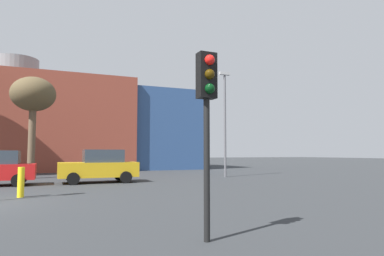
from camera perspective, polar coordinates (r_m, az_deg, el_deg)
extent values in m
cube|color=brown|center=(36.24, -27.96, 0.51)|extent=(21.29, 10.72, 8.75)
cube|color=#2D4C7F|center=(37.72, -5.46, -0.60)|extent=(7.74, 9.65, 8.15)
cylinder|color=slate|center=(37.03, -27.66, 8.82)|extent=(4.00, 4.00, 2.00)
cylinder|color=black|center=(18.87, -27.44, -7.90)|extent=(0.63, 0.22, 0.63)
cylinder|color=black|center=(20.67, -27.02, -7.56)|extent=(0.63, 0.22, 0.63)
cube|color=gold|center=(19.84, -15.63, -6.81)|extent=(4.29, 1.84, 0.82)
cube|color=#333D47|center=(19.85, -14.85, -4.61)|extent=(2.15, 1.64, 0.72)
cylinder|color=black|center=(18.80, -19.52, -8.12)|extent=(0.65, 0.22, 0.65)
cylinder|color=black|center=(20.68, -19.81, -7.74)|extent=(0.65, 0.22, 0.65)
cylinder|color=black|center=(19.16, -11.17, -8.21)|extent=(0.65, 0.22, 0.65)
cylinder|color=black|center=(21.00, -12.19, -7.84)|extent=(0.65, 0.22, 0.65)
cylinder|color=black|center=(6.47, 2.52, -6.97)|extent=(0.12, 0.12, 2.72)
cube|color=black|center=(6.64, 2.47, 8.85)|extent=(0.37, 0.25, 0.90)
sphere|color=red|center=(6.59, 3.02, 11.47)|extent=(0.20, 0.20, 0.20)
sphere|color=#3C2905|center=(6.52, 3.03, 9.10)|extent=(0.20, 0.20, 0.20)
sphere|color=black|center=(6.46, 3.04, 6.68)|extent=(0.20, 0.20, 0.20)
cylinder|color=brown|center=(24.66, -25.58, -2.13)|extent=(0.46, 0.46, 4.82)
ellipsoid|color=brown|center=(24.96, -25.34, 5.23)|extent=(2.88, 2.88, 2.30)
cylinder|color=yellow|center=(14.36, -27.05, -8.20)|extent=(0.24, 0.24, 1.14)
cylinder|color=#59595E|center=(23.81, 5.62, 0.39)|extent=(0.16, 0.16, 7.19)
cube|color=#B2B2B2|center=(24.40, 5.56, 9.18)|extent=(0.80, 0.24, 0.20)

